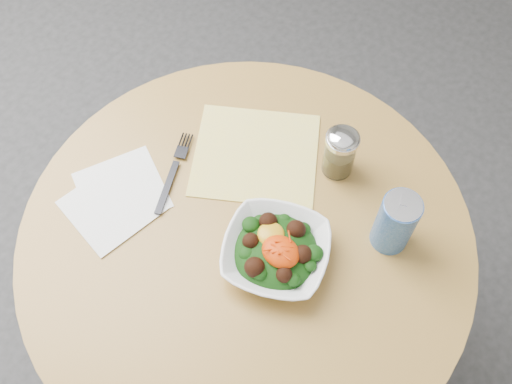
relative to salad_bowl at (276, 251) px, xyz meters
The scene contains 8 objects.
ground 0.78m from the salad_bowl, behind, with size 6.00×6.00×0.00m, color #2B2B2E.
table 0.24m from the salad_bowl, behind, with size 0.90×0.90×0.75m.
cloth_napkin 0.24m from the salad_bowl, 137.78° to the left, with size 0.26×0.24×0.00m, color yellow.
paper_napkins 0.35m from the salad_bowl, 163.54° to the right, with size 0.22×0.24×0.00m.
salad_bowl is the anchor object (origin of this frame).
fork 0.29m from the salad_bowl, behind, with size 0.10×0.19×0.00m.
spice_shaker 0.24m from the salad_bowl, 95.59° to the left, with size 0.07×0.07×0.12m.
beverage_can 0.23m from the salad_bowl, 48.81° to the left, with size 0.07×0.07×0.14m.
Camera 1 is at (0.32, -0.37, 1.76)m, focal length 40.00 mm.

